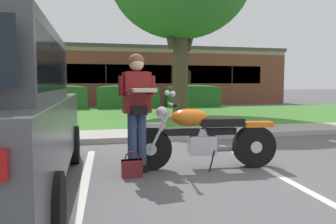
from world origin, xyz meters
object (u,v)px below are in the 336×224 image
(hedge_left, at_px, (57,97))
(hedge_center_right, at_px, (193,96))
(handbag, at_px, (132,167))
(motorcycle, at_px, (209,137))
(hedge_center_left, at_px, (128,96))
(brick_building, at_px, (102,77))
(rider_person, at_px, (137,103))

(hedge_left, bearing_deg, hedge_center_right, -0.00)
(handbag, height_order, hedge_center_right, hedge_center_right)
(hedge_left, xyz_separation_m, hedge_center_right, (6.93, -0.00, 0.00))
(motorcycle, distance_m, handbag, 1.26)
(handbag, height_order, hedge_center_left, hedge_center_left)
(hedge_left, distance_m, hedge_center_right, 6.93)
(handbag, bearing_deg, hedge_left, 98.67)
(brick_building, bearing_deg, hedge_left, -110.65)
(motorcycle, height_order, rider_person, rider_person)
(rider_person, xyz_separation_m, brick_building, (0.49, 19.13, 0.80))
(motorcycle, height_order, hedge_center_right, hedge_center_right)
(handbag, distance_m, brick_building, 19.46)
(hedge_center_left, distance_m, brick_building, 6.89)
(hedge_center_right, bearing_deg, motorcycle, -106.99)
(rider_person, bearing_deg, brick_building, 88.53)
(rider_person, distance_m, hedge_left, 12.57)
(hedge_left, height_order, brick_building, brick_building)
(rider_person, relative_size, hedge_center_right, 0.59)
(brick_building, bearing_deg, motorcycle, -88.24)
(handbag, xyz_separation_m, brick_building, (0.61, 19.38, 1.66))
(rider_person, height_order, hedge_left, rider_person)
(handbag, distance_m, hedge_left, 12.80)
(rider_person, xyz_separation_m, hedge_left, (-2.05, 12.39, -0.36))
(handbag, relative_size, brick_building, 0.02)
(rider_person, bearing_deg, motorcycle, -2.06)
(handbag, height_order, hedge_left, hedge_left)
(motorcycle, height_order, handbag, motorcycle)
(motorcycle, relative_size, hedge_center_left, 0.71)
(hedge_center_left, bearing_deg, hedge_left, 180.00)
(rider_person, distance_m, handbag, 0.91)
(hedge_left, height_order, hedge_center_right, same)
(motorcycle, bearing_deg, handbag, -169.78)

